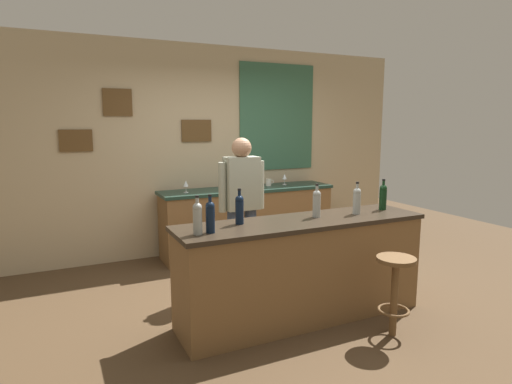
% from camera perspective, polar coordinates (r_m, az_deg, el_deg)
% --- Properties ---
extents(ground_plane, '(10.00, 10.00, 0.00)m').
position_cam_1_polar(ground_plane, '(4.46, 3.23, -14.25)').
color(ground_plane, '#4C3823').
extents(back_wall, '(6.00, 0.09, 2.80)m').
position_cam_1_polar(back_wall, '(5.97, -5.88, 5.73)').
color(back_wall, tan).
rests_on(back_wall, ground_plane).
extents(bar_counter, '(2.32, 0.60, 0.92)m').
position_cam_1_polar(bar_counter, '(3.97, 6.12, -10.15)').
color(bar_counter, brown).
rests_on(bar_counter, ground_plane).
extents(side_counter, '(2.40, 0.56, 0.90)m').
position_cam_1_polar(side_counter, '(5.90, -1.06, -3.76)').
color(side_counter, brown).
rests_on(side_counter, ground_plane).
extents(bartender, '(0.52, 0.21, 1.62)m').
position_cam_1_polar(bartender, '(4.57, -1.89, -1.36)').
color(bartender, '#384766').
rests_on(bartender, ground_plane).
extents(bar_stool, '(0.32, 0.32, 0.68)m').
position_cam_1_polar(bar_stool, '(3.81, 17.98, -11.41)').
color(bar_stool, brown).
rests_on(bar_stool, ground_plane).
extents(wine_bottle_a, '(0.07, 0.07, 0.31)m').
position_cam_1_polar(wine_bottle_a, '(3.32, -7.78, -3.34)').
color(wine_bottle_a, '#999E99').
rests_on(wine_bottle_a, bar_counter).
extents(wine_bottle_b, '(0.07, 0.07, 0.31)m').
position_cam_1_polar(wine_bottle_b, '(3.36, -6.10, -3.15)').
color(wine_bottle_b, black).
rests_on(wine_bottle_b, bar_counter).
extents(wine_bottle_c, '(0.07, 0.07, 0.31)m').
position_cam_1_polar(wine_bottle_c, '(3.64, -2.21, -2.18)').
color(wine_bottle_c, black).
rests_on(wine_bottle_c, bar_counter).
extents(wine_bottle_d, '(0.07, 0.07, 0.31)m').
position_cam_1_polar(wine_bottle_d, '(3.94, 8.06, -1.37)').
color(wine_bottle_d, '#999E99').
rests_on(wine_bottle_d, bar_counter).
extents(wine_bottle_e, '(0.07, 0.07, 0.31)m').
position_cam_1_polar(wine_bottle_e, '(4.14, 13.24, -1.01)').
color(wine_bottle_e, '#999E99').
rests_on(wine_bottle_e, bar_counter).
extents(wine_bottle_f, '(0.07, 0.07, 0.31)m').
position_cam_1_polar(wine_bottle_f, '(4.42, 16.51, -0.52)').
color(wine_bottle_f, black).
rests_on(wine_bottle_f, bar_counter).
extents(wine_glass_a, '(0.07, 0.07, 0.16)m').
position_cam_1_polar(wine_glass_a, '(5.47, -9.30, 1.06)').
color(wine_glass_a, silver).
rests_on(wine_glass_a, side_counter).
extents(wine_glass_b, '(0.07, 0.07, 0.16)m').
position_cam_1_polar(wine_glass_b, '(5.90, 0.15, 1.77)').
color(wine_glass_b, silver).
rests_on(wine_glass_b, side_counter).
extents(wine_glass_c, '(0.07, 0.07, 0.16)m').
position_cam_1_polar(wine_glass_c, '(6.12, 3.81, 2.01)').
color(wine_glass_c, silver).
rests_on(wine_glass_c, side_counter).
extents(coffee_mug, '(0.13, 0.08, 0.09)m').
position_cam_1_polar(coffee_mug, '(6.02, 1.69, 1.30)').
color(coffee_mug, silver).
rests_on(coffee_mug, side_counter).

